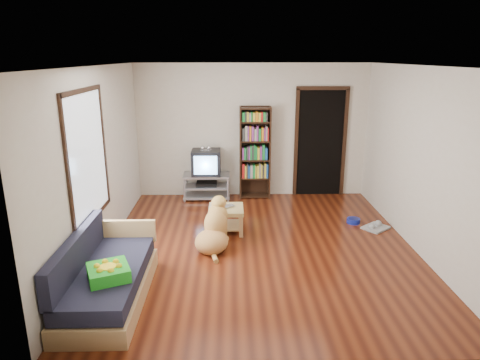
{
  "coord_description": "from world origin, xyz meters",
  "views": [
    {
      "loc": [
        -0.43,
        -5.81,
        2.73
      ],
      "look_at": [
        -0.29,
        0.46,
        0.9
      ],
      "focal_mm": 32.0,
      "sensor_mm": 36.0,
      "label": 1
    }
  ],
  "objects_px": {
    "crt_tv": "(206,162)",
    "dog": "(215,230)",
    "green_cushion": "(108,272)",
    "dog_bowl": "(353,221)",
    "grey_rag": "(376,228)",
    "coffee_table": "(226,215)",
    "tv_stand": "(207,185)",
    "laptop": "(226,208)",
    "bookshelf": "(255,148)",
    "sofa": "(106,279)"
  },
  "relations": [
    {
      "from": "crt_tv",
      "to": "sofa",
      "type": "xyz_separation_m",
      "value": [
        -0.97,
        -3.65,
        -0.48
      ]
    },
    {
      "from": "tv_stand",
      "to": "dog",
      "type": "xyz_separation_m",
      "value": [
        0.23,
        -2.26,
        0.01
      ]
    },
    {
      "from": "tv_stand",
      "to": "crt_tv",
      "type": "bearing_deg",
      "value": 90.0
    },
    {
      "from": "bookshelf",
      "to": "dog",
      "type": "relative_size",
      "value": 1.92
    },
    {
      "from": "green_cushion",
      "to": "dog",
      "type": "distance_m",
      "value": 1.97
    },
    {
      "from": "tv_stand",
      "to": "coffee_table",
      "type": "relative_size",
      "value": 1.64
    },
    {
      "from": "dog_bowl",
      "to": "tv_stand",
      "type": "xyz_separation_m",
      "value": [
        -2.55,
        1.35,
        0.23
      ]
    },
    {
      "from": "crt_tv",
      "to": "sofa",
      "type": "distance_m",
      "value": 3.81
    },
    {
      "from": "laptop",
      "to": "grey_rag",
      "type": "bearing_deg",
      "value": -24.94
    },
    {
      "from": "tv_stand",
      "to": "coffee_table",
      "type": "height_order",
      "value": "tv_stand"
    },
    {
      "from": "green_cushion",
      "to": "sofa",
      "type": "relative_size",
      "value": 0.23
    },
    {
      "from": "tv_stand",
      "to": "bookshelf",
      "type": "relative_size",
      "value": 0.5
    },
    {
      "from": "laptop",
      "to": "crt_tv",
      "type": "xyz_separation_m",
      "value": [
        -0.39,
        1.7,
        0.33
      ]
    },
    {
      "from": "green_cushion",
      "to": "coffee_table",
      "type": "bearing_deg",
      "value": 37.82
    },
    {
      "from": "laptop",
      "to": "tv_stand",
      "type": "bearing_deg",
      "value": 76.54
    },
    {
      "from": "dog_bowl",
      "to": "dog",
      "type": "distance_m",
      "value": 2.5
    },
    {
      "from": "bookshelf",
      "to": "tv_stand",
      "type": "bearing_deg",
      "value": -174.37
    },
    {
      "from": "tv_stand",
      "to": "bookshelf",
      "type": "distance_m",
      "value": 1.2
    },
    {
      "from": "grey_rag",
      "to": "bookshelf",
      "type": "bearing_deg",
      "value": 138.16
    },
    {
      "from": "grey_rag",
      "to": "dog",
      "type": "height_order",
      "value": "dog"
    },
    {
      "from": "bookshelf",
      "to": "sofa",
      "type": "distance_m",
      "value": 4.26
    },
    {
      "from": "green_cushion",
      "to": "tv_stand",
      "type": "bearing_deg",
      "value": 54.51
    },
    {
      "from": "dog_bowl",
      "to": "bookshelf",
      "type": "xyz_separation_m",
      "value": [
        -1.6,
        1.45,
        0.96
      ]
    },
    {
      "from": "crt_tv",
      "to": "dog",
      "type": "height_order",
      "value": "crt_tv"
    },
    {
      "from": "green_cushion",
      "to": "tv_stand",
      "type": "relative_size",
      "value": 0.46
    },
    {
      "from": "dog_bowl",
      "to": "grey_rag",
      "type": "distance_m",
      "value": 0.39
    },
    {
      "from": "laptop",
      "to": "tv_stand",
      "type": "distance_m",
      "value": 1.73
    },
    {
      "from": "grey_rag",
      "to": "green_cushion",
      "type": "bearing_deg",
      "value": -148.21
    },
    {
      "from": "tv_stand",
      "to": "sofa",
      "type": "height_order",
      "value": "sofa"
    },
    {
      "from": "tv_stand",
      "to": "coffee_table",
      "type": "xyz_separation_m",
      "value": [
        0.39,
        -1.65,
        0.01
      ]
    },
    {
      "from": "tv_stand",
      "to": "dog_bowl",
      "type": "bearing_deg",
      "value": -28.01
    },
    {
      "from": "bookshelf",
      "to": "coffee_table",
      "type": "height_order",
      "value": "bookshelf"
    },
    {
      "from": "laptop",
      "to": "grey_rag",
      "type": "relative_size",
      "value": 0.8
    },
    {
      "from": "laptop",
      "to": "coffee_table",
      "type": "xyz_separation_m",
      "value": [
        0.0,
        0.03,
        -0.13
      ]
    },
    {
      "from": "laptop",
      "to": "crt_tv",
      "type": "height_order",
      "value": "crt_tv"
    },
    {
      "from": "grey_rag",
      "to": "sofa",
      "type": "distance_m",
      "value": 4.33
    },
    {
      "from": "grey_rag",
      "to": "bookshelf",
      "type": "distance_m",
      "value": 2.73
    },
    {
      "from": "laptop",
      "to": "dog_bowl",
      "type": "relative_size",
      "value": 1.45
    },
    {
      "from": "green_cushion",
      "to": "laptop",
      "type": "xyz_separation_m",
      "value": [
        1.24,
        2.22,
        -0.08
      ]
    },
    {
      "from": "coffee_table",
      "to": "dog",
      "type": "bearing_deg",
      "value": -104.96
    },
    {
      "from": "dog_bowl",
      "to": "coffee_table",
      "type": "height_order",
      "value": "coffee_table"
    },
    {
      "from": "green_cushion",
      "to": "sofa",
      "type": "height_order",
      "value": "sofa"
    },
    {
      "from": "crt_tv",
      "to": "coffee_table",
      "type": "relative_size",
      "value": 1.05
    },
    {
      "from": "grey_rag",
      "to": "coffee_table",
      "type": "relative_size",
      "value": 0.73
    },
    {
      "from": "grey_rag",
      "to": "coffee_table",
      "type": "distance_m",
      "value": 2.47
    },
    {
      "from": "coffee_table",
      "to": "sofa",
      "type": "bearing_deg",
      "value": -124.64
    },
    {
      "from": "laptop",
      "to": "bookshelf",
      "type": "xyz_separation_m",
      "value": [
        0.56,
        1.77,
        0.59
      ]
    },
    {
      "from": "dog_bowl",
      "to": "tv_stand",
      "type": "distance_m",
      "value": 2.89
    },
    {
      "from": "laptop",
      "to": "dog_bowl",
      "type": "bearing_deg",
      "value": -18.11
    },
    {
      "from": "sofa",
      "to": "crt_tv",
      "type": "bearing_deg",
      "value": 75.07
    }
  ]
}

